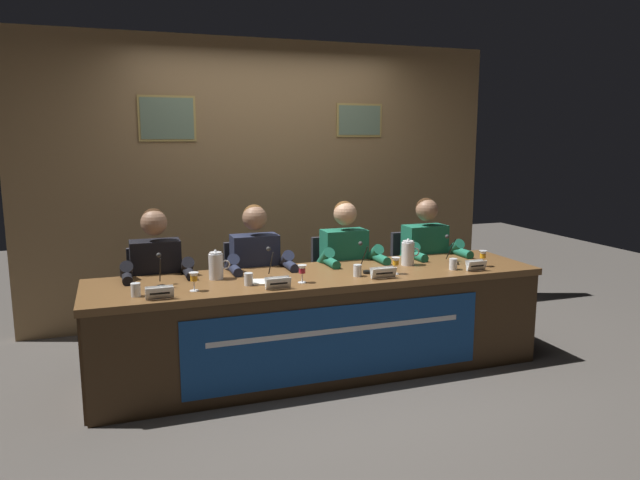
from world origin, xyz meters
TOP-DOWN VIEW (x-y plane):
  - ground_plane at (0.00, 0.00)m, footprint 12.00×12.00m
  - wall_back_panelled at (-0.00, 1.49)m, footprint 4.50×0.14m
  - conference_table at (-0.00, -0.11)m, footprint 3.30×0.81m
  - chair_far_left at (-1.12, 0.59)m, footprint 0.44×0.45m
  - panelist_far_left at (-1.12, 0.39)m, footprint 0.51×0.48m
  - nameplate_far_left at (-1.16, -0.31)m, footprint 0.17×0.06m
  - juice_glass_far_left at (-0.93, -0.19)m, footprint 0.06×0.06m
  - water_cup_far_left at (-1.29, -0.20)m, footprint 0.06×0.06m
  - microphone_far_left at (-1.13, -0.01)m, footprint 0.06×0.17m
  - chair_center_left at (-0.37, 0.59)m, footprint 0.44×0.45m
  - panelist_center_left at (-0.37, 0.39)m, footprint 0.51×0.48m
  - nameplate_center_left at (-0.40, -0.32)m, footprint 0.17×0.06m
  - juice_glass_center_left at (-0.20, -0.21)m, footprint 0.06×0.06m
  - water_cup_center_left at (-0.57, -0.16)m, footprint 0.06×0.06m
  - microphone_center_left at (-0.37, -0.04)m, footprint 0.06×0.17m
  - chair_center_right at (0.37, 0.59)m, footprint 0.44×0.45m
  - panelist_center_right at (0.37, 0.39)m, footprint 0.51×0.48m
  - nameplate_center_right at (0.37, -0.28)m, footprint 0.18×0.06m
  - juice_glass_center_right at (0.52, -0.19)m, footprint 0.06×0.06m
  - water_cup_center_right at (0.23, -0.16)m, footprint 0.06×0.06m
  - microphone_center_right at (0.33, -0.06)m, footprint 0.06×0.17m
  - chair_far_right at (1.12, 0.59)m, footprint 0.44×0.45m
  - panelist_far_right at (1.12, 0.39)m, footprint 0.51×0.48m
  - nameplate_far_right at (1.13, -0.29)m, footprint 0.15×0.06m
  - juice_glass_far_right at (1.26, -0.18)m, footprint 0.06×0.06m
  - water_cup_far_right at (0.99, -0.21)m, footprint 0.06×0.06m
  - microphone_far_right at (1.10, -0.00)m, footprint 0.06×0.17m
  - water_pitcher_left_side at (-0.74, 0.09)m, footprint 0.15×0.10m
  - water_pitcher_right_side at (0.74, 0.05)m, footprint 0.15×0.10m
  - document_stack_center_left at (-0.42, -0.13)m, footprint 0.24×0.19m

SIDE VIEW (x-z plane):
  - ground_plane at x=0.00m, z-range 0.00..0.00m
  - chair_far_left at x=-1.12m, z-range -0.02..0.87m
  - chair_center_left at x=-0.37m, z-range -0.02..0.87m
  - chair_center_right at x=0.37m, z-range -0.02..0.87m
  - chair_far_right at x=1.12m, z-range -0.02..0.87m
  - conference_table at x=0.00m, z-range 0.14..0.87m
  - panelist_far_left at x=-1.12m, z-range 0.09..1.30m
  - panelist_center_left at x=-0.37m, z-range 0.09..1.30m
  - panelist_center_right at x=0.37m, z-range 0.09..1.30m
  - panelist_far_right at x=1.12m, z-range 0.09..1.30m
  - document_stack_center_left at x=-0.42m, z-range 0.74..0.75m
  - water_cup_far_left at x=-1.29m, z-range 0.73..0.82m
  - water_cup_center_left at x=-0.57m, z-range 0.73..0.82m
  - water_cup_center_right at x=0.23m, z-range 0.73..0.82m
  - water_cup_far_right at x=0.99m, z-range 0.73..0.82m
  - nameplate_center_right at x=0.37m, z-range 0.74..0.82m
  - nameplate_far_left at x=-1.16m, z-range 0.74..0.82m
  - nameplate_center_left at x=-0.40m, z-range 0.74..0.82m
  - nameplate_far_right at x=1.13m, z-range 0.74..0.82m
  - microphone_far_left at x=-1.13m, z-range 0.70..0.92m
  - microphone_center_left at x=-0.37m, z-range 0.70..0.92m
  - microphone_center_right at x=0.33m, z-range 0.70..0.92m
  - microphone_far_right at x=1.10m, z-range 0.70..0.92m
  - juice_glass_far_left at x=-0.93m, z-range 0.76..0.89m
  - juice_glass_center_left at x=-0.20m, z-range 0.76..0.89m
  - juice_glass_center_right at x=0.52m, z-range 0.76..0.89m
  - juice_glass_far_right at x=1.26m, z-range 0.76..0.89m
  - water_pitcher_left_side at x=-0.74m, z-range 0.73..0.94m
  - water_pitcher_right_side at x=0.74m, z-range 0.73..0.94m
  - wall_back_panelled at x=0.00m, z-range 0.00..2.60m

